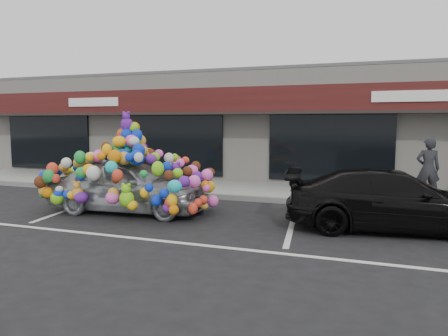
% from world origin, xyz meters
% --- Properties ---
extents(ground, '(90.00, 90.00, 0.00)m').
position_xyz_m(ground, '(0.00, 0.00, 0.00)').
color(ground, black).
rests_on(ground, ground).
extents(shop_building, '(24.00, 7.20, 4.31)m').
position_xyz_m(shop_building, '(0.00, 8.44, 2.16)').
color(shop_building, beige).
rests_on(shop_building, ground).
extents(sidewalk, '(26.00, 3.00, 0.15)m').
position_xyz_m(sidewalk, '(0.00, 4.00, 0.07)').
color(sidewalk, gray).
rests_on(sidewalk, ground).
extents(kerb, '(26.00, 0.18, 0.16)m').
position_xyz_m(kerb, '(0.00, 2.50, 0.07)').
color(kerb, slate).
rests_on(kerb, ground).
extents(parking_stripe_left, '(0.73, 4.37, 0.01)m').
position_xyz_m(parking_stripe_left, '(-3.20, 0.20, 0.00)').
color(parking_stripe_left, silver).
rests_on(parking_stripe_left, ground).
extents(parking_stripe_mid, '(0.73, 4.37, 0.01)m').
position_xyz_m(parking_stripe_mid, '(2.80, 0.20, 0.00)').
color(parking_stripe_mid, silver).
rests_on(parking_stripe_mid, ground).
extents(lane_line, '(14.00, 0.12, 0.01)m').
position_xyz_m(lane_line, '(2.00, -2.30, 0.00)').
color(lane_line, silver).
rests_on(lane_line, ground).
extents(toy_car, '(3.01, 4.56, 2.58)m').
position_xyz_m(toy_car, '(-1.42, -0.13, 0.88)').
color(toy_car, '#A2A7AC').
rests_on(toy_car, ground).
extents(black_sedan, '(2.49, 4.77, 1.32)m').
position_xyz_m(black_sedan, '(4.96, 0.20, 0.66)').
color(black_sedan, black).
rests_on(black_sedan, ground).
extents(pedestrian_a, '(0.69, 0.51, 1.75)m').
position_xyz_m(pedestrian_a, '(5.93, 3.72, 1.03)').
color(pedestrian_a, black).
rests_on(pedestrian_a, sidewalk).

